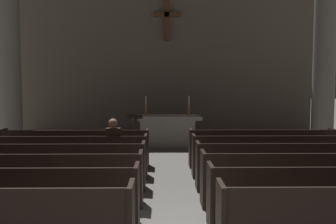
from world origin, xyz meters
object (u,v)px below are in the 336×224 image
object	(u,v)px
pew_right_row_3	(307,178)
candlestick_left	(146,109)
pew_left_row_2	(13,197)
altar	(167,130)
pew_left_row_4	(52,166)
pew_right_row_2	(333,196)
pew_left_row_6	(75,148)
lectern	(135,135)
column_left_second	(8,32)
candlestick_right	(189,109)
pew_right_row_4	(288,165)
pew_right_row_6	(262,148)
pew_left_row_5	(65,156)
pew_left_row_3	(36,179)
pew_right_row_5	(273,155)
lone_worshipper	(114,146)
column_right_second	(325,33)

from	to	relation	value
pew_right_row_3	candlestick_left	bearing A→B (deg)	116.30
pew_left_row_2	altar	distance (m)	7.52
pew_left_row_4	pew_right_row_2	size ratio (longest dim) A/B	1.00
pew_left_row_6	lectern	distance (m)	2.31
column_left_second	candlestick_right	size ratio (longest dim) A/B	11.58
pew_right_row_4	candlestick_left	world-z (taller)	candlestick_left
pew_left_row_2	pew_right_row_2	xyz separation A→B (m)	(4.66, 0.00, 0.00)
pew_right_row_6	column_left_second	bearing A→B (deg)	160.22
lectern	pew_left_row_5	bearing A→B (deg)	-115.26
pew_left_row_3	pew_right_row_5	size ratio (longest dim) A/B	1.00
pew_right_row_5	lectern	bearing A→B (deg)	138.80
pew_right_row_5	pew_right_row_2	bearing A→B (deg)	-90.00
pew_right_row_6	lectern	xyz separation A→B (m)	(-3.29, 1.86, 0.07)
pew_right_row_3	pew_left_row_5	bearing A→B (deg)	156.33
pew_left_row_6	altar	size ratio (longest dim) A/B	1.66
pew_left_row_4	lone_worshipper	size ratio (longest dim) A/B	2.76
pew_left_row_2	pew_left_row_4	distance (m)	2.04
pew_left_row_5	candlestick_right	distance (m)	5.14
altar	pew_left_row_5	bearing A→B (deg)	-119.68
pew_right_row_6	altar	bearing A→B (deg)	127.23
pew_right_row_5	column_right_second	xyz separation A→B (m)	(2.58, 3.62, 3.15)
lectern	lone_worshipper	world-z (taller)	lone_worshipper
column_right_second	pew_left_row_2	bearing A→B (deg)	-137.26
pew_left_row_5	pew_left_row_6	world-z (taller)	same
pew_left_row_2	pew_left_row_4	xyz separation A→B (m)	(0.00, 2.04, 0.00)
candlestick_left	lone_worshipper	bearing A→B (deg)	-97.78
pew_right_row_5	candlestick_right	size ratio (longest dim) A/B	5.68
pew_right_row_3	column_right_second	xyz separation A→B (m)	(2.58, 5.66, 3.15)
column_left_second	altar	size ratio (longest dim) A/B	3.38
column_right_second	candlestick_left	bearing A→B (deg)	175.27
pew_left_row_4	pew_left_row_5	size ratio (longest dim) A/B	1.00
pew_left_row_4	pew_right_row_4	xyz separation A→B (m)	(4.66, 0.00, 0.00)
pew_left_row_3	candlestick_right	size ratio (longest dim) A/B	5.68
pew_left_row_5	pew_right_row_2	world-z (taller)	same
column_right_second	lone_worshipper	distance (m)	7.70
altar	pew_left_row_4	bearing A→B (deg)	-114.51
altar	pew_left_row_3	bearing A→B (deg)	-110.81
pew_right_row_5	altar	size ratio (longest dim) A/B	1.66
column_left_second	altar	bearing A→B (deg)	5.40
altar	lectern	size ratio (longest dim) A/B	1.91
lone_worshipper	altar	bearing A→B (deg)	72.80
pew_left_row_4	candlestick_right	world-z (taller)	candlestick_right
pew_right_row_2	lectern	world-z (taller)	lectern
pew_right_row_2	pew_right_row_6	xyz separation A→B (m)	(0.00, 4.08, 0.00)
pew_right_row_5	candlestick_right	distance (m)	4.46
column_left_second	pew_left_row_5	bearing A→B (deg)	-54.58
pew_right_row_4	pew_right_row_2	bearing A→B (deg)	-90.00
column_right_second	lectern	world-z (taller)	column_right_second
pew_right_row_2	candlestick_right	distance (m)	7.37
pew_left_row_4	lectern	world-z (taller)	lectern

